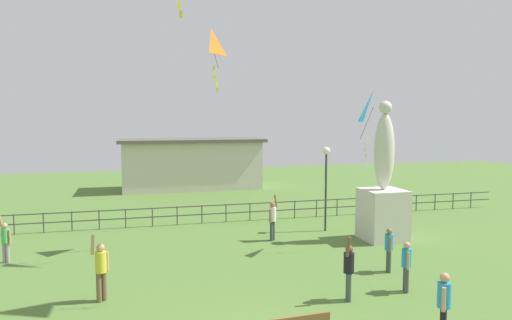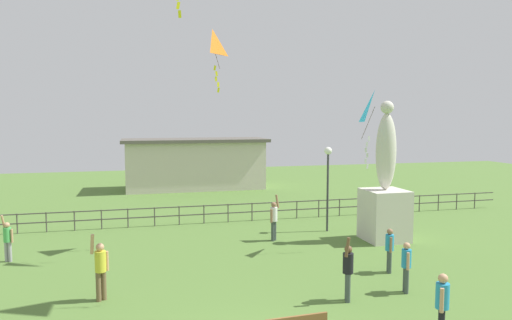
# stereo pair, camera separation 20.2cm
# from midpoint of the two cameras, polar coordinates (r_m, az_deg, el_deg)

# --- Properties ---
(statue_monument) EXTENTS (1.76, 1.76, 6.09)m
(statue_monument) POSITION_cam_midpoint_polar(r_m,az_deg,el_deg) (21.14, 15.80, -4.48)
(statue_monument) COLOR beige
(statue_monument) RESTS_ON ground_plane
(lamppost) EXTENTS (0.36, 0.36, 4.01)m
(lamppost) POSITION_cam_midpoint_polar(r_m,az_deg,el_deg) (22.08, 9.07, -1.14)
(lamppost) COLOR #38383D
(lamppost) RESTS_ON ground_plane
(person_0) EXTENTS (0.29, 0.45, 1.55)m
(person_0) POSITION_cam_midpoint_polar(r_m,az_deg,el_deg) (17.01, 16.40, -10.25)
(person_0) COLOR #3F4C47
(person_0) RESTS_ON ground_plane
(person_1) EXTENTS (0.49, 0.41, 2.01)m
(person_1) POSITION_cam_midpoint_polar(r_m,az_deg,el_deg) (20.43, 2.48, -7.11)
(person_1) COLOR #3F4C47
(person_1) RESTS_ON ground_plane
(person_2) EXTENTS (0.52, 0.33, 2.02)m
(person_2) POSITION_cam_midpoint_polar(r_m,az_deg,el_deg) (14.62, -18.15, -12.35)
(person_2) COLOR brown
(person_2) RESTS_ON ground_plane
(person_3) EXTENTS (0.36, 0.42, 1.70)m
(person_3) POSITION_cam_midpoint_polar(r_m,az_deg,el_deg) (12.34, 22.33, -15.97)
(person_3) COLOR black
(person_3) RESTS_ON ground_plane
(person_4) EXTENTS (0.29, 0.46, 1.57)m
(person_4) POSITION_cam_midpoint_polar(r_m,az_deg,el_deg) (15.29, 18.33, -12.01)
(person_4) COLOR #3F4C47
(person_4) RESTS_ON ground_plane
(person_5) EXTENTS (0.36, 0.49, 1.96)m
(person_5) POSITION_cam_midpoint_polar(r_m,az_deg,el_deg) (14.16, 11.62, -12.91)
(person_5) COLOR #3F4C47
(person_5) RESTS_ON ground_plane
(person_6) EXTENTS (0.44, 0.36, 1.75)m
(person_6) POSITION_cam_midpoint_polar(r_m,az_deg,el_deg) (19.77, -27.93, -8.51)
(person_6) COLOR #99999E
(person_6) RESTS_ON ground_plane
(kite_2) EXTENTS (1.00, 1.10, 3.11)m
(kite_2) POSITION_cam_midpoint_polar(r_m,az_deg,el_deg) (18.99, 14.61, 6.03)
(kite_2) COLOR #198CD1
(kite_6) EXTENTS (0.90, 0.91, 2.53)m
(kite_6) POSITION_cam_midpoint_polar(r_m,az_deg,el_deg) (19.43, -5.03, 13.87)
(kite_6) COLOR orange
(waterfront_railing) EXTENTS (36.02, 0.06, 0.95)m
(waterfront_railing) POSITION_cam_midpoint_polar(r_m,az_deg,el_deg) (23.79, -8.14, -6.38)
(waterfront_railing) COLOR #4C4742
(waterfront_railing) RESTS_ON ground_plane
(pavilion_building) EXTENTS (10.78, 4.26, 3.80)m
(pavilion_building) POSITION_cam_midpoint_polar(r_m,az_deg,el_deg) (35.60, -7.31, -0.41)
(pavilion_building) COLOR beige
(pavilion_building) RESTS_ON ground_plane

